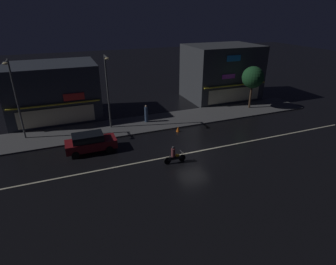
% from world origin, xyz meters
% --- Properties ---
extents(ground_plane, '(140.00, 140.00, 0.00)m').
position_xyz_m(ground_plane, '(0.00, 0.00, 0.00)').
color(ground_plane, black).
extents(lane_divider_stripe, '(34.31, 0.16, 0.01)m').
position_xyz_m(lane_divider_stripe, '(0.00, 0.00, 0.01)').
color(lane_divider_stripe, beige).
rests_on(lane_divider_stripe, ground).
extents(sidewalk_far, '(36.11, 4.70, 0.14)m').
position_xyz_m(sidewalk_far, '(0.00, 7.72, 0.07)').
color(sidewalk_far, '#4C4C4F').
rests_on(sidewalk_far, ground).
extents(storefront_left_block, '(9.49, 7.16, 7.18)m').
position_xyz_m(storefront_left_block, '(10.83, 13.57, 3.59)').
color(storefront_left_block, '#383A3F').
rests_on(storefront_left_block, ground).
extents(storefront_center_block, '(9.49, 6.99, 6.17)m').
position_xyz_m(storefront_center_block, '(-10.83, 13.48, 3.08)').
color(storefront_center_block, '#2D333D').
rests_on(storefront_center_block, ground).
extents(streetlamp_west, '(0.44, 1.64, 7.47)m').
position_xyz_m(streetlamp_west, '(-13.89, 8.14, 4.52)').
color(streetlamp_west, '#47494C').
rests_on(streetlamp_west, sidewalk_far).
extents(streetlamp_mid, '(0.44, 1.64, 7.44)m').
position_xyz_m(streetlamp_mid, '(-5.72, 7.76, 4.50)').
color(streetlamp_mid, '#47494C').
rests_on(streetlamp_mid, sidewalk_far).
extents(pedestrian_on_sidewalk, '(0.37, 0.37, 1.90)m').
position_xyz_m(pedestrian_on_sidewalk, '(-1.78, 8.05, 1.02)').
color(pedestrian_on_sidewalk, '#334766').
rests_on(pedestrian_on_sidewalk, sidewalk_far).
extents(street_tree, '(2.62, 2.62, 5.16)m').
position_xyz_m(street_tree, '(11.72, 7.89, 3.97)').
color(street_tree, '#473323').
rests_on(street_tree, sidewalk_far).
extents(parked_car_near_kerb, '(4.30, 1.98, 1.67)m').
position_xyz_m(parked_car_near_kerb, '(-8.32, 3.48, 0.87)').
color(parked_car_near_kerb, maroon).
rests_on(parked_car_near_kerb, ground).
extents(motorcycle_lead, '(1.90, 0.60, 1.52)m').
position_xyz_m(motorcycle_lead, '(-2.27, -1.04, 0.63)').
color(motorcycle_lead, black).
rests_on(motorcycle_lead, ground).
extents(traffic_cone, '(0.36, 0.36, 0.55)m').
position_xyz_m(traffic_cone, '(0.50, 4.61, 0.28)').
color(traffic_cone, orange).
rests_on(traffic_cone, ground).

